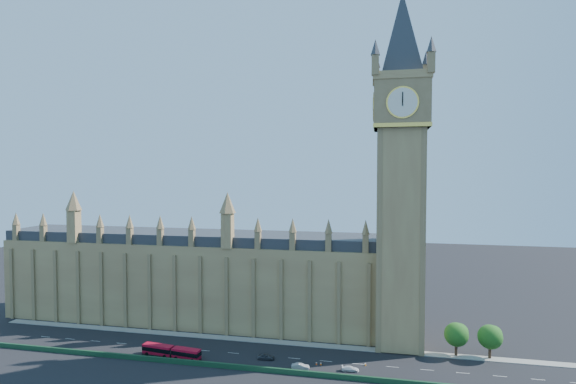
% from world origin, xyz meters
% --- Properties ---
extents(ground, '(400.00, 400.00, 0.00)m').
position_xyz_m(ground, '(0.00, 0.00, 0.00)').
color(ground, black).
rests_on(ground, ground).
extents(palace_westminster, '(120.00, 20.00, 28.00)m').
position_xyz_m(palace_westminster, '(-25.00, 22.00, 13.86)').
color(palace_westminster, olive).
rests_on(palace_westminster, ground).
extents(elizabeth_tower, '(20.59, 20.59, 105.00)m').
position_xyz_m(elizabeth_tower, '(38.00, 13.99, 54.56)').
color(elizabeth_tower, olive).
rests_on(elizabeth_tower, ground).
extents(bridge_parapet, '(160.00, 0.60, 1.20)m').
position_xyz_m(bridge_parapet, '(0.00, -9.00, 0.60)').
color(bridge_parapet, '#1E4C2D').
rests_on(bridge_parapet, ground).
extents(kerb_north, '(160.00, 3.00, 0.16)m').
position_xyz_m(kerb_north, '(0.00, 9.50, 0.08)').
color(kerb_north, gray).
rests_on(kerb_north, ground).
extents(tree_east_near, '(6.00, 6.00, 8.50)m').
position_xyz_m(tree_east_near, '(52.22, 10.08, 5.64)').
color(tree_east_near, '#382619').
rests_on(tree_east_near, ground).
extents(tree_east_far, '(6.00, 6.00, 8.50)m').
position_xyz_m(tree_east_far, '(60.22, 10.08, 5.64)').
color(tree_east_far, '#382619').
rests_on(tree_east_far, ground).
extents(red_bus, '(16.09, 4.15, 2.71)m').
position_xyz_m(red_bus, '(-18.47, -5.73, 1.43)').
color(red_bus, '#B00B25').
rests_on(red_bus, ground).
extents(car_grey, '(4.27, 2.04, 1.41)m').
position_xyz_m(car_grey, '(5.26, -2.13, 0.70)').
color(car_grey, '#393A40').
rests_on(car_grey, ground).
extents(car_silver, '(4.34, 1.85, 1.39)m').
position_xyz_m(car_silver, '(14.66, -5.86, 0.70)').
color(car_silver, '#929699').
rests_on(car_silver, ground).
extents(car_white, '(4.17, 2.06, 1.17)m').
position_xyz_m(car_white, '(26.31, -4.44, 0.58)').
color(car_white, white).
rests_on(car_white, ground).
extents(cone_a, '(0.60, 0.60, 0.76)m').
position_xyz_m(cone_a, '(25.07, -3.72, 0.37)').
color(cone_a, black).
rests_on(cone_a, ground).
extents(cone_b, '(0.54, 0.54, 0.69)m').
position_xyz_m(cone_b, '(29.64, -0.57, 0.34)').
color(cone_b, black).
rests_on(cone_b, ground).
extents(cone_c, '(0.55, 0.55, 0.71)m').
position_xyz_m(cone_c, '(19.08, -2.47, 0.35)').
color(cone_c, black).
rests_on(cone_c, ground).
extents(cone_d, '(0.56, 0.56, 0.71)m').
position_xyz_m(cone_d, '(18.02, -2.51, 0.35)').
color(cone_d, black).
rests_on(cone_d, ground).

